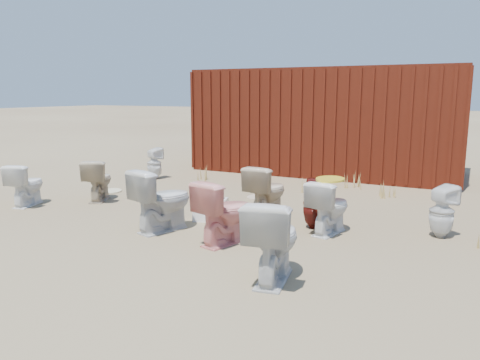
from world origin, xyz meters
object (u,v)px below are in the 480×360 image
at_px(toilet_front_pink, 225,212).
at_px(toilet_back_beige_right, 267,191).
at_px(toilet_back_beige_left, 98,180).
at_px(loose_tank, 210,210).
at_px(toilet_front_e, 273,239).
at_px(toilet_front_a, 26,185).
at_px(toilet_back_a, 154,163).
at_px(toilet_front_maroon, 314,204).
at_px(toilet_front_c, 162,200).
at_px(toilet_back_yellowlid, 329,207).
at_px(shipping_container, 327,121).
at_px(toilet_back_e, 442,211).

bearing_deg(toilet_front_pink, toilet_back_beige_right, -72.12).
bearing_deg(toilet_back_beige_left, loose_tank, 146.39).
distance_m(toilet_front_e, loose_tank, 2.34).
xyz_separation_m(toilet_front_a, loose_tank, (3.24, 0.52, -0.18)).
distance_m(toilet_front_pink, toilet_back_a, 4.77).
xyz_separation_m(toilet_front_maroon, loose_tank, (-1.47, -0.34, -0.17)).
relative_size(toilet_front_c, toilet_back_beige_left, 1.18).
relative_size(toilet_front_maroon, toilet_back_yellowlid, 0.94).
xyz_separation_m(toilet_front_a, toilet_front_pink, (3.92, -0.27, 0.05)).
height_order(toilet_front_maroon, toilet_back_beige_left, toilet_back_beige_left).
bearing_deg(loose_tank, toilet_front_c, -131.83).
height_order(toilet_front_pink, toilet_back_beige_right, toilet_front_pink).
xyz_separation_m(shipping_container, toilet_front_pink, (0.45, -5.91, -0.80)).
height_order(toilet_front_a, loose_tank, toilet_front_a).
relative_size(toilet_front_c, loose_tank, 1.72).
xyz_separation_m(toilet_front_maroon, toilet_front_e, (0.20, -1.96, 0.08)).
bearing_deg(toilet_front_c, toilet_back_a, -34.04).
relative_size(toilet_front_e, toilet_back_beige_left, 1.16).
height_order(toilet_back_beige_right, toilet_back_e, toilet_back_beige_right).
relative_size(toilet_front_e, toilet_back_e, 1.22).
distance_m(shipping_container, toilet_back_beige_right, 4.59).
relative_size(toilet_front_pink, toilet_front_maroon, 1.18).
distance_m(toilet_front_c, toilet_front_e, 2.22).
bearing_deg(toilet_front_maroon, toilet_back_beige_right, -27.63).
xyz_separation_m(toilet_back_beige_left, toilet_back_yellowlid, (4.15, -0.09, -0.00)).
height_order(toilet_back_e, loose_tank, toilet_back_e).
bearing_deg(toilet_front_a, loose_tank, 172.13).
relative_size(toilet_front_a, toilet_back_a, 1.03).
distance_m(toilet_front_a, toilet_back_yellowlid, 5.01).
distance_m(shipping_container, toilet_back_e, 5.34).
bearing_deg(toilet_back_beige_left, toilet_front_maroon, 153.95).
xyz_separation_m(toilet_front_a, toilet_front_c, (2.90, -0.17, 0.08)).
bearing_deg(toilet_front_pink, loose_tank, -33.78).
height_order(toilet_front_c, toilet_back_a, toilet_front_c).
relative_size(toilet_front_maroon, toilet_front_e, 0.81).
distance_m(toilet_front_e, toilet_back_a, 6.06).
bearing_deg(toilet_back_beige_right, toilet_back_yellowlid, 165.76).
bearing_deg(toilet_front_a, toilet_back_a, -114.86).
xyz_separation_m(toilet_front_e, toilet_back_yellowlid, (0.05, 1.82, -0.06)).
bearing_deg(toilet_front_c, toilet_front_maroon, -132.89).
bearing_deg(toilet_front_e, toilet_back_beige_right, -74.38).
xyz_separation_m(toilet_front_c, toilet_front_maroon, (1.81, 1.03, -0.09)).
bearing_deg(toilet_front_e, toilet_front_c, -33.99).
bearing_deg(toilet_back_e, toilet_back_yellowlid, 56.55).
bearing_deg(toilet_front_a, toilet_front_pink, 158.97).
bearing_deg(toilet_back_beige_left, toilet_back_e, 157.29).
distance_m(toilet_front_c, toilet_back_beige_right, 1.63).
xyz_separation_m(toilet_front_a, toilet_back_yellowlid, (4.96, 0.72, 0.01)).
height_order(toilet_back_beige_left, toilet_back_yellowlid, toilet_back_beige_left).
bearing_deg(toilet_back_beige_right, toilet_front_a, 22.72).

